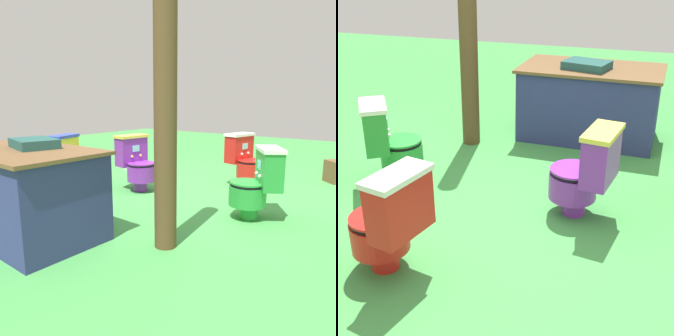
{
  "view_description": "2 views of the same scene",
  "coord_description": "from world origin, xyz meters",
  "views": [
    {
      "loc": [
        -2.38,
        3.49,
        1.18
      ],
      "look_at": [
        0.11,
        0.31,
        0.36
      ],
      "focal_mm": 35.87,
      "sensor_mm": 36.0,
      "label": 1
    },
    {
      "loc": [
        1.08,
        -2.93,
        1.92
      ],
      "look_at": [
        0.01,
        0.26,
        0.35
      ],
      "focal_mm": 51.35,
      "sensor_mm": 36.0,
      "label": 2
    }
  ],
  "objects": [
    {
      "name": "ground",
      "position": [
        0.0,
        0.0,
        0.0
      ],
      "size": [
        14.0,
        14.0,
        0.0
      ],
      "primitive_type": "plane",
      "color": "#429947"
    },
    {
      "name": "toilet_yellow",
      "position": [
        1.54,
        0.9,
        0.37
      ],
      "size": [
        0.59,
        0.53,
        0.73
      ],
      "rotation": [
        0.0,
        0.0,
        5.01
      ],
      "color": "yellow",
      "rests_on": "ground"
    },
    {
      "name": "toilet_purple",
      "position": [
        0.62,
        0.33,
        0.37
      ],
      "size": [
        0.54,
        0.47,
        0.73
      ],
      "rotation": [
        0.0,
        0.0,
        1.43
      ],
      "color": "purple",
      "rests_on": "ground"
    },
    {
      "name": "toilet_red",
      "position": [
        -0.41,
        -0.75,
        0.37
      ],
      "size": [
        0.56,
        0.49,
        0.73
      ],
      "rotation": [
        0.0,
        0.0,
        1.37
      ],
      "color": "red",
      "rests_on": "ground"
    },
    {
      "name": "toilet_green",
      "position": [
        -1.09,
        0.4,
        0.37
      ],
      "size": [
        0.63,
        0.61,
        0.73
      ],
      "rotation": [
        0.0,
        0.0,
        5.32
      ],
      "color": "green",
      "rests_on": "ground"
    },
    {
      "name": "vendor_table",
      "position": [
        0.36,
        2.03,
        0.39
      ],
      "size": [
        1.48,
        0.89,
        0.85
      ],
      "rotation": [
        0.0,
        0.0,
        -0.02
      ],
      "color": "navy",
      "rests_on": "ground"
    },
    {
      "name": "wooden_post",
      "position": [
        -0.78,
        1.48,
        1.1
      ],
      "size": [
        0.18,
        0.18,
        2.21
      ],
      "primitive_type": "cylinder",
      "color": "brown",
      "rests_on": "ground"
    },
    {
      "name": "small_crate",
      "position": [
        -1.38,
        -1.74,
        0.16
      ],
      "size": [
        0.37,
        0.37,
        0.32
      ],
      "primitive_type": "cube",
      "rotation": [
        0.0,
        0.0,
        2.38
      ],
      "color": "brown",
      "rests_on": "ground"
    },
    {
      "name": "lemon_bucket",
      "position": [
        1.64,
        -0.56,
        0.12
      ],
      "size": [
        0.22,
        0.22,
        0.28
      ],
      "color": "#B7B7BF",
      "rests_on": "ground"
    }
  ]
}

